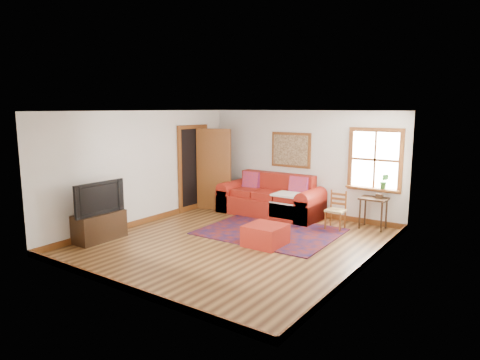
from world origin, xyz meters
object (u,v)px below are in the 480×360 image
Objects in this scene: red_leather_sofa at (271,201)px; media_cabinet at (100,227)px; ladder_back_chair at (336,209)px; side_table at (374,203)px; red_ottoman at (265,235)px.

red_leather_sofa is 4.06m from media_cabinet.
ladder_back_chair is at bearing 44.23° from media_cabinet.
red_leather_sofa reaches higher than side_table.
red_ottoman is 0.69× the size of media_cabinet.
red_leather_sofa is 3.73× the size of side_table.
red_ottoman is at bearing 29.16° from media_cabinet.
red_leather_sofa is 1.81m from ladder_back_chair.
side_table is 0.80m from ladder_back_chair.
red_ottoman is at bearing -61.88° from red_leather_sofa.
red_leather_sofa is 2.40m from red_ottoman.
media_cabinet is at bearing -136.78° from side_table.
red_leather_sofa reaches higher than ladder_back_chair.
ladder_back_chair reaches higher than red_ottoman.
side_table is (2.42, 0.18, 0.23)m from red_leather_sofa.
ladder_back_chair is (0.66, 1.81, 0.24)m from red_ottoman.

